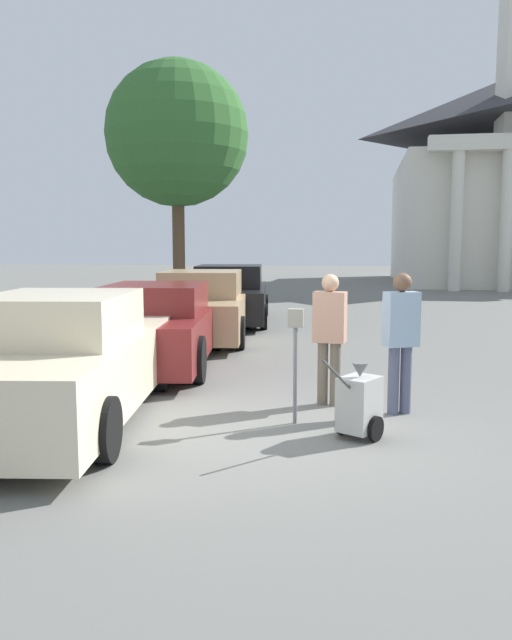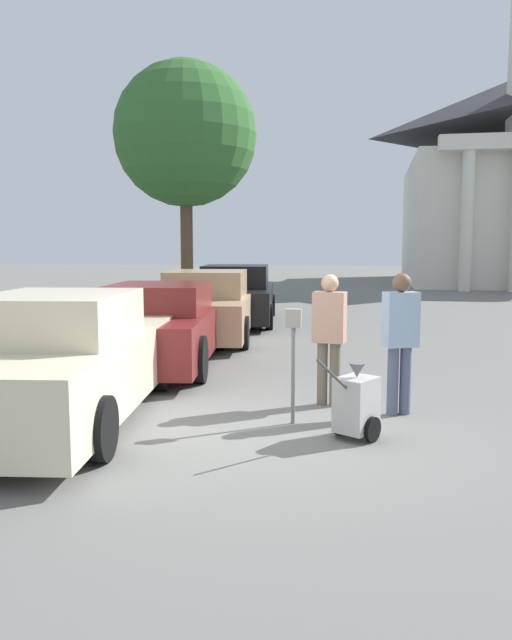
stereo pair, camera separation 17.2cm
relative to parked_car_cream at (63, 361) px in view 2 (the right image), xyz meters
The scene contains 11 objects.
ground_plane 2.68m from the parked_car_cream, ahead, with size 120.00×120.00×0.00m, color slate.
parked_car_cream is the anchor object (origin of this frame).
parked_car_maroon 3.61m from the parked_car_cream, 90.00° to the left, with size 2.48×5.16×1.45m.
parked_car_tan 6.86m from the parked_car_cream, 89.99° to the left, with size 2.59×5.39×1.55m.
parked_car_black 9.94m from the parked_car_cream, 90.00° to the left, with size 2.61×5.25×1.58m.
parking_meter 2.80m from the parked_car_cream, ahead, with size 0.18×0.09×1.38m.
person_worker 3.39m from the parked_car_cream, 21.73° to the left, with size 0.45×0.29×1.75m.
person_supervisor 4.15m from the parked_car_cream, 13.24° to the left, with size 0.47×0.37×1.78m.
equipment_cart 3.55m from the parked_car_cream, ahead, with size 0.67×0.95×1.00m.
church 33.04m from the parked_car_cream, 69.78° to the left, with size 11.26×14.98×22.95m.
shade_tree 15.89m from the parked_car_cream, 100.96° to the left, with size 5.02×5.02×8.50m.
Camera 2 is at (1.08, -6.88, 2.11)m, focal length 35.00 mm.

